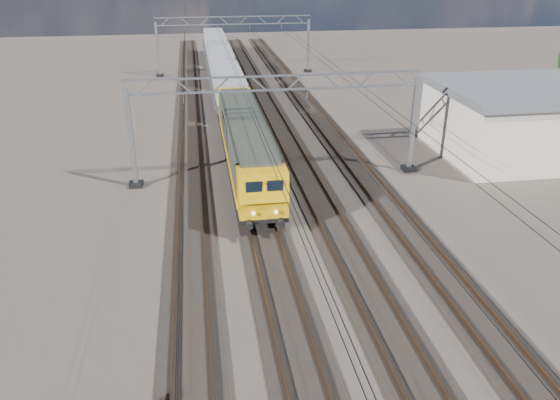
{
  "coord_description": "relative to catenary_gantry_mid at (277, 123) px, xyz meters",
  "views": [
    {
      "loc": [
        -5.2,
        -30.57,
        14.19
      ],
      "look_at": [
        -1.19,
        -4.88,
        2.4
      ],
      "focal_mm": 35.0,
      "sensor_mm": 36.0,
      "label": 1
    }
  ],
  "objects": [
    {
      "name": "catenary_gantry_mid",
      "position": [
        0.0,
        0.0,
        0.0
      ],
      "size": [
        19.9,
        0.9,
        7.11
      ],
      "color": "#91969E",
      "rests_on": "ground"
    },
    {
      "name": "track_outer_east",
      "position": [
        6.0,
        -4.0,
        -3.83
      ],
      "size": [
        2.6,
        140.0,
        0.3
      ],
      "color": "black",
      "rests_on": "ground"
    },
    {
      "name": "track_loco",
      "position": [
        -2.0,
        -4.0,
        -3.83
      ],
      "size": [
        2.6,
        140.0,
        0.3
      ],
      "color": "black",
      "rests_on": "ground"
    },
    {
      "name": "ground",
      "position": [
        -0.0,
        -4.0,
        -3.91
      ],
      "size": [
        160.0,
        160.0,
        0.0
      ],
      "primitive_type": "plane",
      "color": "black",
      "rests_on": "ground"
    },
    {
      "name": "locomotive",
      "position": [
        -2.0,
        1.26,
        -1.58
      ],
      "size": [
        2.76,
        21.1,
        3.62
      ],
      "color": "black",
      "rests_on": "ground"
    },
    {
      "name": "overhead_wires",
      "position": [
        -0.0,
        4.0,
        1.84
      ],
      "size": [
        12.03,
        140.0,
        0.53
      ],
      "color": "black",
      "rests_on": "ground"
    },
    {
      "name": "hopper_wagon_lead",
      "position": [
        -2.0,
        18.96,
        -1.67
      ],
      "size": [
        3.38,
        13.0,
        3.25
      ],
      "color": "black",
      "rests_on": "ground"
    },
    {
      "name": "industrial_shed",
      "position": [
        22.0,
        2.0,
        -1.18
      ],
      "size": [
        18.6,
        10.6,
        5.4
      ],
      "color": "beige",
      "rests_on": "ground"
    },
    {
      "name": "catenary_gantry_far",
      "position": [
        0.0,
        36.0,
        0.0
      ],
      "size": [
        19.9,
        0.9,
        7.11
      ],
      "color": "#91969E",
      "rests_on": "ground"
    },
    {
      "name": "hopper_wagon_third",
      "position": [
        -2.0,
        47.36,
        -1.67
      ],
      "size": [
        3.38,
        13.0,
        3.25
      ],
      "color": "black",
      "rests_on": "ground"
    },
    {
      "name": "track_inner_east",
      "position": [
        2.0,
        -4.0,
        -3.83
      ],
      "size": [
        2.6,
        140.0,
        0.3
      ],
      "color": "black",
      "rests_on": "ground"
    },
    {
      "name": "hopper_wagon_mid",
      "position": [
        -2.0,
        33.16,
        -1.67
      ],
      "size": [
        3.38,
        13.0,
        3.25
      ],
      "color": "black",
      "rests_on": "ground"
    },
    {
      "name": "track_outer_west",
      "position": [
        -6.0,
        -4.0,
        -3.83
      ],
      "size": [
        2.6,
        140.0,
        0.3
      ],
      "color": "black",
      "rests_on": "ground"
    }
  ]
}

